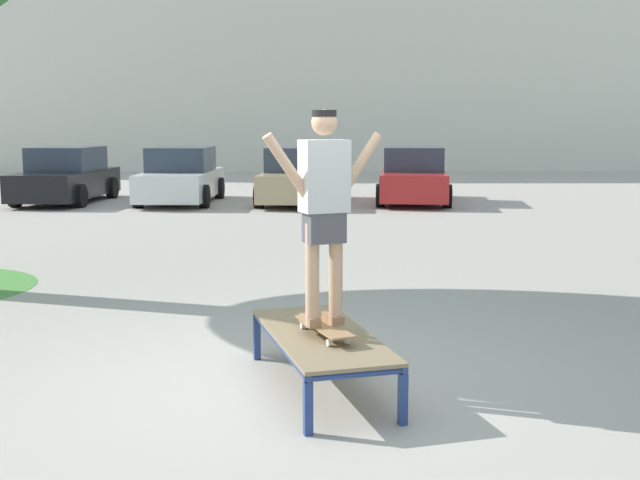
{
  "coord_description": "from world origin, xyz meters",
  "views": [
    {
      "loc": [
        0.24,
        -6.39,
        2.14
      ],
      "look_at": [
        0.28,
        1.31,
        1.0
      ],
      "focal_mm": 44.36,
      "sensor_mm": 36.0,
      "label": 1
    }
  ],
  "objects_px": {
    "car_black": "(66,177)",
    "skateboard": "(324,327)",
    "skater": "(324,202)",
    "car_white": "(181,177)",
    "car_red": "(413,177)",
    "car_tan": "(297,178)",
    "skate_box": "(321,339)"
  },
  "relations": [
    {
      "from": "car_black",
      "to": "car_white",
      "type": "height_order",
      "value": "same"
    },
    {
      "from": "car_black",
      "to": "skateboard",
      "type": "bearing_deg",
      "value": -66.0
    },
    {
      "from": "skateboard",
      "to": "car_red",
      "type": "relative_size",
      "value": 0.19
    },
    {
      "from": "skateboard",
      "to": "car_white",
      "type": "height_order",
      "value": "car_white"
    },
    {
      "from": "skate_box",
      "to": "car_red",
      "type": "bearing_deg",
      "value": 80.28
    },
    {
      "from": "skateboard",
      "to": "car_red",
      "type": "xyz_separation_m",
      "value": [
        2.59,
        15.33,
        0.15
      ]
    },
    {
      "from": "car_black",
      "to": "car_tan",
      "type": "distance_m",
      "value": 6.3
    },
    {
      "from": "skater",
      "to": "car_black",
      "type": "height_order",
      "value": "skater"
    },
    {
      "from": "skateboard",
      "to": "car_white",
      "type": "xyz_separation_m",
      "value": [
        -3.71,
        15.25,
        0.15
      ]
    },
    {
      "from": "car_white",
      "to": "car_black",
      "type": "bearing_deg",
      "value": 177.13
    },
    {
      "from": "car_white",
      "to": "skateboard",
      "type": "bearing_deg",
      "value": -76.32
    },
    {
      "from": "car_black",
      "to": "car_tan",
      "type": "relative_size",
      "value": 0.99
    },
    {
      "from": "skate_box",
      "to": "skater",
      "type": "distance_m",
      "value": 1.12
    },
    {
      "from": "skateboard",
      "to": "car_tan",
      "type": "relative_size",
      "value": 0.19
    },
    {
      "from": "car_black",
      "to": "car_tan",
      "type": "bearing_deg",
      "value": -2.56
    },
    {
      "from": "skate_box",
      "to": "car_black",
      "type": "bearing_deg",
      "value": 114.05
    },
    {
      "from": "car_tan",
      "to": "car_red",
      "type": "height_order",
      "value": "same"
    },
    {
      "from": "skateboard",
      "to": "car_red",
      "type": "distance_m",
      "value": 15.55
    },
    {
      "from": "skateboard",
      "to": "car_white",
      "type": "bearing_deg",
      "value": 103.68
    },
    {
      "from": "car_white",
      "to": "car_red",
      "type": "bearing_deg",
      "value": 0.7
    },
    {
      "from": "car_black",
      "to": "car_red",
      "type": "bearing_deg",
      "value": -0.49
    },
    {
      "from": "skater",
      "to": "car_tan",
      "type": "relative_size",
      "value": 0.39
    },
    {
      "from": "car_black",
      "to": "car_white",
      "type": "relative_size",
      "value": 1.01
    },
    {
      "from": "skate_box",
      "to": "skater",
      "type": "height_order",
      "value": "skater"
    },
    {
      "from": "skate_box",
      "to": "car_white",
      "type": "xyz_separation_m",
      "value": [
        -3.69,
        15.16,
        0.28
      ]
    },
    {
      "from": "skater",
      "to": "car_red",
      "type": "bearing_deg",
      "value": 80.42
    },
    {
      "from": "skateboard",
      "to": "car_black",
      "type": "relative_size",
      "value": 0.19
    },
    {
      "from": "car_black",
      "to": "skate_box",
      "type": "bearing_deg",
      "value": -65.95
    },
    {
      "from": "car_white",
      "to": "car_tan",
      "type": "xyz_separation_m",
      "value": [
        3.15,
        -0.12,
        0.0
      ]
    },
    {
      "from": "skate_box",
      "to": "car_white",
      "type": "distance_m",
      "value": 15.61
    },
    {
      "from": "car_white",
      "to": "car_red",
      "type": "relative_size",
      "value": 0.97
    },
    {
      "from": "car_red",
      "to": "skateboard",
      "type": "bearing_deg",
      "value": -99.57
    }
  ]
}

